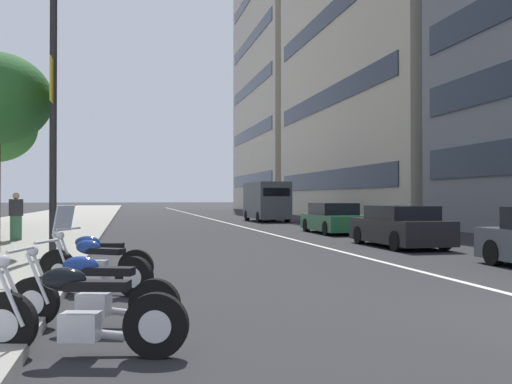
{
  "coord_description": "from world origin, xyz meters",
  "views": [
    {
      "loc": [
        -6.0,
        6.29,
        1.62
      ],
      "look_at": [
        15.42,
        1.51,
        1.84
      ],
      "focal_mm": 40.75,
      "sensor_mm": 36.0,
      "label": 1
    }
  ],
  "objects": [
    {
      "name": "sidewalk_right_plaza",
      "position": [
        30.0,
        11.37,
        0.07
      ],
      "size": [
        160.0,
        8.22,
        0.15
      ],
      "primitive_type": "cube",
      "color": "gray",
      "rests_on": "ground"
    },
    {
      "name": "lane_centre_stripe",
      "position": [
        35.0,
        0.0,
        0.0
      ],
      "size": [
        110.0,
        0.16,
        0.01
      ],
      "primitive_type": "cube",
      "color": "silver",
      "rests_on": "ground"
    },
    {
      "name": "motorcycle_under_tarp",
      "position": [
        0.15,
        6.77,
        0.42
      ],
      "size": [
        0.78,
        2.17,
        1.11
      ],
      "rotation": [
        0.0,
        0.0,
        1.32
      ],
      "color": "black",
      "rests_on": "ground"
    },
    {
      "name": "motorcycle_far_end_row",
      "position": [
        1.45,
        6.71,
        0.41
      ],
      "size": [
        0.89,
        2.1,
        1.09
      ],
      "rotation": [
        0.0,
        0.0,
        1.24
      ],
      "color": "black",
      "rests_on": "ground"
    },
    {
      "name": "motorcycle_second_in_row",
      "position": [
        4.07,
        6.81,
        0.45
      ],
      "size": [
        1.26,
        1.84,
        1.49
      ],
      "rotation": [
        0.0,
        0.0,
        0.99
      ],
      "color": "black",
      "rests_on": "ground"
    },
    {
      "name": "motorcycle_nearest_camera",
      "position": [
        5.23,
        6.86,
        0.42
      ],
      "size": [
        0.74,
        2.1,
        1.11
      ],
      "rotation": [
        0.0,
        0.0,
        1.34
      ],
      "color": "black",
      "rests_on": "ground"
    },
    {
      "name": "car_approaching_light",
      "position": [
        11.62,
        -2.49,
        0.65
      ],
      "size": [
        4.37,
        1.83,
        1.36
      ],
      "rotation": [
        0.0,
        0.0,
        -0.0
      ],
      "color": "black",
      "rests_on": "ground"
    },
    {
      "name": "car_following_behind",
      "position": [
        19.04,
        -2.89,
        0.66
      ],
      "size": [
        4.63,
        1.88,
        1.38
      ],
      "rotation": [
        0.0,
        0.0,
        -0.02
      ],
      "color": "#236038",
      "rests_on": "ground"
    },
    {
      "name": "delivery_van_ahead",
      "position": [
        32.73,
        -3.09,
        1.42
      ],
      "size": [
        5.09,
        2.29,
        2.67
      ],
      "rotation": [
        0.0,
        0.0,
        0.03
      ],
      "color": "#4C5156",
      "rests_on": "ground"
    },
    {
      "name": "street_lamp_with_banners",
      "position": [
        9.49,
        7.79,
        5.18
      ],
      "size": [
        1.26,
        2.43,
        8.47
      ],
      "color": "#232326",
      "rests_on": "sidewalk_right_plaza"
    },
    {
      "name": "pedestrian_on_plaza",
      "position": [
        15.41,
        10.03,
        0.98
      ],
      "size": [
        0.43,
        0.48,
        1.65
      ],
      "rotation": [
        0.0,
        0.0,
        0.55
      ],
      "color": "#3F724C",
      "rests_on": "sidewalk_right_plaza"
    },
    {
      "name": "office_tower_far_left_down_avenue",
      "position": [
        66.74,
        -17.33,
        24.41
      ],
      "size": [
        25.06,
        16.22,
        48.82
      ],
      "color": "beige",
      "rests_on": "ground"
    }
  ]
}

